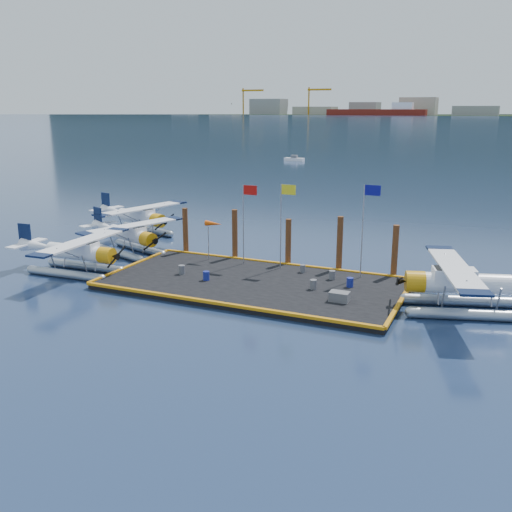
{
  "coord_description": "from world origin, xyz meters",
  "views": [
    {
      "loc": [
        15.26,
        -34.01,
        11.92
      ],
      "look_at": [
        -0.67,
        2.0,
        1.63
      ],
      "focal_mm": 40.0,
      "sensor_mm": 36.0,
      "label": 1
    }
  ],
  "objects_px": {
    "drum_0": "(182,270)",
    "crate": "(339,297)",
    "flagpole_red": "(246,212)",
    "piling_2": "(288,244)",
    "drum_5": "(303,269)",
    "piling_3": "(340,246)",
    "flagpole_blue": "(366,217)",
    "seaplane_c": "(140,219)",
    "seaplane_d": "(461,286)",
    "drum_2": "(350,282)",
    "flagpole_yellow": "(284,213)",
    "piling_4": "(395,253)",
    "drum_1": "(313,284)",
    "windsock": "(214,225)",
    "piling_1": "(235,236)",
    "drum_4": "(332,275)",
    "seaplane_a": "(79,255)",
    "seaplane_b": "(131,237)",
    "drum_3": "(206,276)",
    "piling_0": "(186,232)"
  },
  "relations": [
    {
      "from": "crate",
      "to": "flagpole_yellow",
      "type": "relative_size",
      "value": 0.19
    },
    {
      "from": "seaplane_d",
      "to": "piling_0",
      "type": "height_order",
      "value": "piling_0"
    },
    {
      "from": "drum_0",
      "to": "crate",
      "type": "relative_size",
      "value": 0.54
    },
    {
      "from": "seaplane_d",
      "to": "drum_5",
      "type": "xyz_separation_m",
      "value": [
        -10.96,
        3.06,
        -0.97
      ]
    },
    {
      "from": "flagpole_red",
      "to": "piling_4",
      "type": "xyz_separation_m",
      "value": [
        10.79,
        1.6,
        -2.4
      ]
    },
    {
      "from": "drum_4",
      "to": "crate",
      "type": "xyz_separation_m",
      "value": [
        1.72,
        -4.26,
        -0.01
      ]
    },
    {
      "from": "flagpole_yellow",
      "to": "flagpole_blue",
      "type": "relative_size",
      "value": 0.95
    },
    {
      "from": "flagpole_yellow",
      "to": "piling_4",
      "type": "height_order",
      "value": "flagpole_yellow"
    },
    {
      "from": "flagpole_blue",
      "to": "piling_2",
      "type": "xyz_separation_m",
      "value": [
        -6.2,
        1.6,
        -2.79
      ]
    },
    {
      "from": "flagpole_red",
      "to": "piling_2",
      "type": "relative_size",
      "value": 1.58
    },
    {
      "from": "seaplane_d",
      "to": "flagpole_blue",
      "type": "relative_size",
      "value": 1.63
    },
    {
      "from": "drum_0",
      "to": "piling_1",
      "type": "xyz_separation_m",
      "value": [
        1.36,
        5.88,
        1.38
      ]
    },
    {
      "from": "piling_3",
      "to": "seaplane_c",
      "type": "bearing_deg",
      "value": 166.69
    },
    {
      "from": "drum_3",
      "to": "windsock",
      "type": "bearing_deg",
      "value": 112.0
    },
    {
      "from": "drum_1",
      "to": "piling_0",
      "type": "height_order",
      "value": "piling_0"
    },
    {
      "from": "flagpole_yellow",
      "to": "seaplane_d",
      "type": "bearing_deg",
      "value": -15.19
    },
    {
      "from": "drum_1",
      "to": "flagpole_yellow",
      "type": "height_order",
      "value": "flagpole_yellow"
    },
    {
      "from": "seaplane_b",
      "to": "drum_2",
      "type": "bearing_deg",
      "value": 101.68
    },
    {
      "from": "piling_3",
      "to": "crate",
      "type": "bearing_deg",
      "value": -73.9
    },
    {
      "from": "drum_4",
      "to": "windsock",
      "type": "bearing_deg",
      "value": 173.04
    },
    {
      "from": "flagpole_red",
      "to": "piling_1",
      "type": "height_order",
      "value": "flagpole_red"
    },
    {
      "from": "drum_3",
      "to": "flagpole_red",
      "type": "distance_m",
      "value": 6.17
    },
    {
      "from": "seaplane_a",
      "to": "drum_5",
      "type": "bearing_deg",
      "value": 108.87
    },
    {
      "from": "drum_4",
      "to": "piling_1",
      "type": "height_order",
      "value": "piling_1"
    },
    {
      "from": "seaplane_d",
      "to": "flagpole_red",
      "type": "height_order",
      "value": "flagpole_red"
    },
    {
      "from": "windsock",
      "to": "piling_1",
      "type": "height_order",
      "value": "piling_1"
    },
    {
      "from": "drum_5",
      "to": "piling_3",
      "type": "relative_size",
      "value": 0.13
    },
    {
      "from": "drum_5",
      "to": "piling_3",
      "type": "height_order",
      "value": "piling_3"
    },
    {
      "from": "drum_0",
      "to": "flagpole_blue",
      "type": "distance_m",
      "value": 13.4
    },
    {
      "from": "drum_4",
      "to": "crate",
      "type": "distance_m",
      "value": 4.59
    },
    {
      "from": "seaplane_b",
      "to": "drum_0",
      "type": "distance_m",
      "value": 8.79
    },
    {
      "from": "crate",
      "to": "drum_0",
      "type": "bearing_deg",
      "value": 174.34
    },
    {
      "from": "seaplane_b",
      "to": "drum_3",
      "type": "distance_m",
      "value": 11.11
    },
    {
      "from": "seaplane_d",
      "to": "drum_2",
      "type": "bearing_deg",
      "value": 64.47
    },
    {
      "from": "crate",
      "to": "piling_3",
      "type": "bearing_deg",
      "value": 106.1
    },
    {
      "from": "seaplane_d",
      "to": "drum_4",
      "type": "xyz_separation_m",
      "value": [
        -8.53,
        2.23,
        -0.94
      ]
    },
    {
      "from": "piling_2",
      "to": "flagpole_yellow",
      "type": "bearing_deg",
      "value": -82.79
    },
    {
      "from": "flagpole_red",
      "to": "flagpole_yellow",
      "type": "xyz_separation_m",
      "value": [
        3.0,
        0.0,
        0.12
      ]
    },
    {
      "from": "windsock",
      "to": "piling_0",
      "type": "relative_size",
      "value": 0.78
    },
    {
      "from": "piling_2",
      "to": "seaplane_b",
      "type": "bearing_deg",
      "value": -173.84
    },
    {
      "from": "flagpole_red",
      "to": "piling_2",
      "type": "bearing_deg",
      "value": 29.8
    },
    {
      "from": "piling_1",
      "to": "drum_4",
      "type": "bearing_deg",
      "value": -17.63
    },
    {
      "from": "drum_4",
      "to": "piling_3",
      "type": "xyz_separation_m",
      "value": [
        -0.32,
        2.8,
        1.44
      ]
    },
    {
      "from": "drum_4",
      "to": "piling_4",
      "type": "distance_m",
      "value": 4.8
    },
    {
      "from": "seaplane_c",
      "to": "crate",
      "type": "height_order",
      "value": "seaplane_c"
    },
    {
      "from": "drum_0",
      "to": "windsock",
      "type": "relative_size",
      "value": 0.21
    },
    {
      "from": "seaplane_b",
      "to": "piling_1",
      "type": "relative_size",
      "value": 2.28
    },
    {
      "from": "piling_4",
      "to": "crate",
      "type": "bearing_deg",
      "value": -105.54
    },
    {
      "from": "seaplane_a",
      "to": "piling_0",
      "type": "distance_m",
      "value": 8.99
    },
    {
      "from": "piling_1",
      "to": "seaplane_c",
      "type": "bearing_deg",
      "value": 158.33
    }
  ]
}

